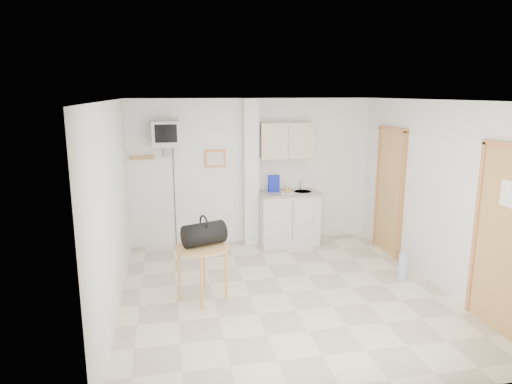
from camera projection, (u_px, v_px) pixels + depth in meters
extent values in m
plane|color=beige|center=(285.00, 293.00, 6.02)|extent=(4.50, 4.50, 0.00)
cube|color=white|center=(253.00, 172.00, 7.91)|extent=(4.20, 0.04, 2.50)
cube|color=white|center=(359.00, 266.00, 3.60)|extent=(4.20, 0.04, 2.50)
cube|color=white|center=(113.00, 209.00, 5.36)|extent=(0.04, 4.50, 2.50)
cube|color=white|center=(436.00, 194.00, 6.16)|extent=(0.04, 4.50, 2.50)
cube|color=white|center=(287.00, 100.00, 5.49)|extent=(4.20, 4.50, 0.04)
cube|color=white|center=(251.00, 173.00, 7.80)|extent=(0.25, 0.22, 2.50)
cube|color=#CE7746|center=(215.00, 158.00, 7.72)|extent=(0.36, 0.03, 0.30)
cube|color=silver|center=(215.00, 159.00, 7.70)|extent=(0.28, 0.01, 0.22)
cube|color=#BD814C|center=(142.00, 158.00, 7.47)|extent=(0.40, 0.05, 0.06)
cube|color=white|center=(235.00, 189.00, 7.91)|extent=(0.15, 0.02, 0.08)
cylinder|color=#BD814C|center=(132.00, 159.00, 7.38)|extent=(0.02, 0.08, 0.02)
cylinder|color=#BD814C|center=(139.00, 159.00, 7.40)|extent=(0.02, 0.08, 0.02)
cylinder|color=#BD814C|center=(145.00, 159.00, 7.42)|extent=(0.02, 0.08, 0.02)
cylinder|color=#BD814C|center=(151.00, 158.00, 7.44)|extent=(0.02, 0.08, 0.02)
cube|color=#AD773D|center=(389.00, 193.00, 7.40)|extent=(0.04, 0.75, 2.00)
cube|color=brown|center=(389.00, 193.00, 7.40)|extent=(0.06, 0.87, 2.06)
cube|color=#AD773D|center=(504.00, 243.00, 4.91)|extent=(0.04, 0.82, 2.02)
cube|color=brown|center=(504.00, 243.00, 4.91)|extent=(0.06, 0.94, 2.08)
cube|color=white|center=(508.00, 194.00, 4.79)|extent=(0.01, 0.20, 0.28)
cube|color=silver|center=(288.00, 219.00, 7.93)|extent=(1.00, 0.55, 0.88)
cube|color=#A79B8E|center=(289.00, 193.00, 7.84)|extent=(1.03, 0.58, 0.04)
cylinder|color=#B7B7BA|center=(303.00, 193.00, 7.88)|extent=(0.30, 0.30, 0.05)
cylinder|color=#B7B7BA|center=(300.00, 185.00, 8.00)|extent=(0.02, 0.02, 0.16)
cylinder|color=#B7B7BA|center=(301.00, 182.00, 7.92)|extent=(0.02, 0.13, 0.02)
cube|color=beige|center=(286.00, 140.00, 7.75)|extent=(0.90, 0.32, 0.60)
cube|color=#101EA3|center=(274.00, 184.00, 7.81)|extent=(0.19, 0.07, 0.29)
cylinder|color=white|center=(287.00, 193.00, 7.75)|extent=(0.22, 0.22, 0.01)
sphere|color=tan|center=(287.00, 190.00, 7.74)|extent=(0.11, 0.11, 0.11)
cube|color=slate|center=(167.00, 147.00, 7.38)|extent=(0.36, 0.32, 0.02)
cube|color=slate|center=(167.00, 151.00, 7.52)|extent=(0.10, 0.06, 0.20)
cube|color=#B4B4B6|center=(166.00, 134.00, 7.27)|extent=(0.44, 0.42, 0.40)
cube|color=black|center=(166.00, 134.00, 7.06)|extent=(0.34, 0.02, 0.28)
cylinder|color=black|center=(175.00, 197.00, 7.72)|extent=(0.01, 0.01, 1.73)
cylinder|color=#BD814C|center=(202.00, 247.00, 5.69)|extent=(0.67, 0.67, 0.03)
cylinder|color=#BD814C|center=(226.00, 273.00, 5.79)|extent=(0.04, 0.04, 0.69)
cylinder|color=#BD814C|center=(204.00, 265.00, 6.06)|extent=(0.04, 0.04, 0.69)
cylinder|color=#BD814C|center=(179.00, 275.00, 5.75)|extent=(0.04, 0.04, 0.69)
cylinder|color=#BD814C|center=(202.00, 283.00, 5.48)|extent=(0.04, 0.04, 0.69)
cylinder|color=black|center=(204.00, 234.00, 5.70)|extent=(0.59, 0.46, 0.29)
torus|color=black|center=(204.00, 224.00, 5.67)|extent=(0.10, 0.21, 0.22)
cylinder|color=#A6BCDB|center=(403.00, 266.00, 6.47)|extent=(0.13, 0.13, 0.35)
cylinder|color=#A6BCDB|center=(404.00, 253.00, 6.43)|extent=(0.04, 0.04, 0.04)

